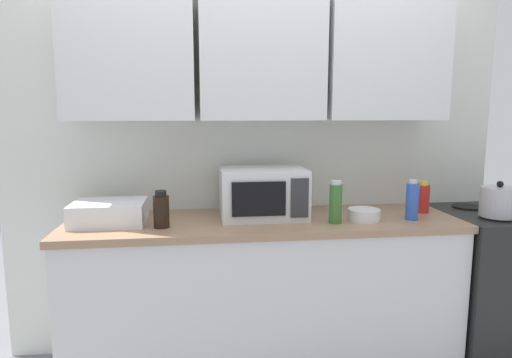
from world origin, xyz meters
name	(u,v)px	position (x,y,z in m)	size (l,w,h in m)	color
wall_back_with_cabinets	(259,99)	(0.00, -0.07, 1.57)	(3.06, 0.38, 2.60)	silver
counter_run	(264,294)	(0.00, -0.30, 0.45)	(2.19, 0.63, 0.90)	silver
stove_range	(501,283)	(1.48, -0.32, 0.45)	(0.76, 0.64, 0.91)	black
kettle	(499,202)	(1.31, -0.46, 1.00)	(0.20, 0.20, 0.20)	#B2B2B7
microwave	(263,193)	(0.00, -0.25, 1.04)	(0.48, 0.37, 0.28)	silver
dish_rack	(109,213)	(-0.84, -0.30, 0.96)	(0.38, 0.30, 0.12)	silver
bottle_blue_cleaner	(412,201)	(0.82, -0.42, 1.01)	(0.07, 0.07, 0.23)	#2D56B7
bottle_red_sauce	(423,198)	(0.97, -0.26, 0.99)	(0.08, 0.08, 0.19)	red
bottle_green_oil	(336,202)	(0.37, -0.44, 1.01)	(0.07, 0.07, 0.23)	#386B2D
bottle_soy_dark	(161,210)	(-0.56, -0.42, 0.99)	(0.08, 0.08, 0.20)	black
bowl_ceramic_small	(364,215)	(0.55, -0.40, 0.93)	(0.18, 0.18, 0.06)	silver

